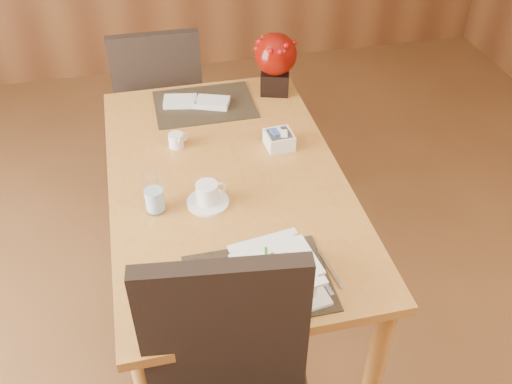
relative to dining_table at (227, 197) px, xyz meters
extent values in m
cube|color=#C38236|center=(0.00, 0.00, 0.08)|extent=(0.90, 1.50, 0.04)
cylinder|color=#C38236|center=(-0.39, 0.69, -0.30)|extent=(0.07, 0.07, 0.71)
cylinder|color=#C38236|center=(0.39, -0.69, -0.30)|extent=(0.07, 0.07, 0.71)
cylinder|color=#C38236|center=(0.39, 0.69, -0.30)|extent=(0.07, 0.07, 0.71)
cube|color=black|center=(0.00, -0.55, 0.10)|extent=(0.45, 0.33, 0.01)
cube|color=black|center=(0.00, 0.55, 0.10)|extent=(0.45, 0.33, 0.01)
cube|color=white|center=(0.05, -0.58, 0.10)|extent=(0.30, 0.30, 0.01)
cube|color=white|center=(0.05, -0.58, 0.15)|extent=(0.22, 0.22, 0.09)
cylinder|color=tan|center=(0.05, -0.58, 0.16)|extent=(0.18, 0.18, 0.07)
cylinder|color=white|center=(-0.09, -0.13, 0.10)|extent=(0.16, 0.16, 0.01)
cylinder|color=white|center=(-0.09, -0.13, 0.15)|extent=(0.10, 0.10, 0.08)
cylinder|color=black|center=(-0.09, -0.13, 0.18)|extent=(0.07, 0.07, 0.01)
cylinder|color=white|center=(-0.28, -0.13, 0.18)|extent=(0.09, 0.09, 0.17)
cube|color=white|center=(0.25, 0.16, 0.13)|extent=(0.12, 0.12, 0.07)
cube|color=black|center=(0.35, 0.60, 0.15)|extent=(0.16, 0.16, 0.11)
sphere|color=maroon|center=(0.35, 0.60, 0.29)|extent=(0.19, 0.19, 0.19)
cube|color=white|center=(-0.26, -0.54, 0.10)|extent=(0.21, 0.21, 0.01)
cube|color=black|center=(-0.14, -0.74, 0.15)|extent=(0.48, 0.11, 0.54)
cube|color=black|center=(-0.19, 1.06, -0.20)|extent=(0.46, 0.46, 0.06)
cube|color=black|center=(-0.19, 0.85, 0.08)|extent=(0.44, 0.06, 0.50)
cylinder|color=black|center=(0.01, 1.24, -0.44)|extent=(0.04, 0.04, 0.43)
cylinder|color=black|center=(0.00, 0.87, -0.44)|extent=(0.04, 0.04, 0.43)
cylinder|color=black|center=(-0.37, 1.25, -0.44)|extent=(0.04, 0.04, 0.43)
cylinder|color=black|center=(-0.38, 0.87, -0.44)|extent=(0.04, 0.04, 0.43)
camera|label=1|loc=(-0.27, -1.71, 1.47)|focal=40.00mm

